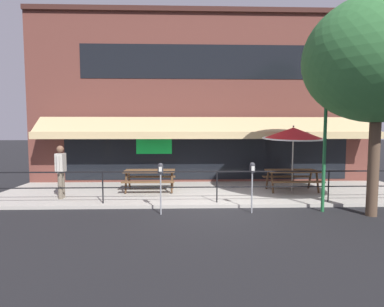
# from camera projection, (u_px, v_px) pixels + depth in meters

# --- Properties ---
(ground_plane) EXTENTS (120.00, 120.00, 0.00)m
(ground_plane) POSITION_uv_depth(u_px,v_px,m) (218.00, 208.00, 8.85)
(ground_plane) COLOR black
(patio_deck) EXTENTS (15.00, 4.00, 0.10)m
(patio_deck) POSITION_uv_depth(u_px,v_px,m) (212.00, 192.00, 10.84)
(patio_deck) COLOR #ADA89E
(patio_deck) RESTS_ON ground
(restaurant_building) EXTENTS (15.00, 1.60, 7.33)m
(restaurant_building) POSITION_uv_depth(u_px,v_px,m) (207.00, 99.00, 12.77)
(restaurant_building) COLOR brown
(restaurant_building) RESTS_ON ground
(patio_railing) EXTENTS (13.84, 0.04, 0.97)m
(patio_railing) POSITION_uv_depth(u_px,v_px,m) (217.00, 180.00, 9.09)
(patio_railing) COLOR black
(patio_railing) RESTS_ON patio_deck
(picnic_table_left) EXTENTS (1.80, 1.42, 0.76)m
(picnic_table_left) POSITION_uv_depth(u_px,v_px,m) (150.00, 175.00, 10.76)
(picnic_table_left) COLOR brown
(picnic_table_left) RESTS_ON patio_deck
(picnic_table_centre) EXTENTS (1.80, 1.42, 0.76)m
(picnic_table_centre) POSITION_uv_depth(u_px,v_px,m) (292.00, 175.00, 10.78)
(picnic_table_centre) COLOR brown
(picnic_table_centre) RESTS_ON patio_deck
(patio_umbrella_centre) EXTENTS (2.14, 2.14, 2.38)m
(patio_umbrella_centre) POSITION_uv_depth(u_px,v_px,m) (293.00, 134.00, 10.64)
(patio_umbrella_centre) COLOR #B7B2A8
(patio_umbrella_centre) RESTS_ON patio_deck
(pedestrian_walking) EXTENTS (0.27, 0.62, 1.71)m
(pedestrian_walking) POSITION_uv_depth(u_px,v_px,m) (61.00, 169.00, 9.64)
(pedestrian_walking) COLOR #665B4C
(pedestrian_walking) RESTS_ON patio_deck
(parking_meter_near) EXTENTS (0.15, 0.16, 1.42)m
(parking_meter_near) POSITION_uv_depth(u_px,v_px,m) (161.00, 173.00, 8.10)
(parking_meter_near) COLOR gray
(parking_meter_near) RESTS_ON ground
(parking_meter_far) EXTENTS (0.15, 0.16, 1.42)m
(parking_meter_far) POSITION_uv_depth(u_px,v_px,m) (252.00, 172.00, 8.25)
(parking_meter_far) COLOR gray
(parking_meter_far) RESTS_ON ground
(street_sign_pole) EXTENTS (0.28, 0.09, 4.75)m
(street_sign_pole) POSITION_uv_depth(u_px,v_px,m) (325.00, 126.00, 8.30)
(street_sign_pole) COLOR #1E6033
(street_sign_pole) RESTS_ON ground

